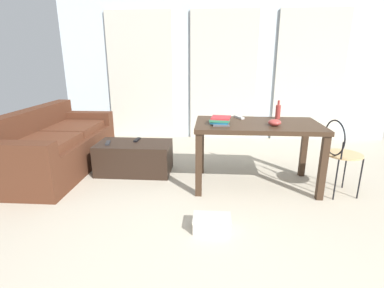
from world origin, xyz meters
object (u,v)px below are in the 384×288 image
(wire_chair, at_px, (339,149))
(couch, at_px, (55,147))
(tv_remote_on_table, at_px, (239,117))
(tv_remote_primary, at_px, (137,140))
(craft_table, at_px, (257,132))
(tv_remote_secondary, at_px, (108,143))
(coffee_table, at_px, (134,158))
(bottle_near, at_px, (278,111))
(shoebox, at_px, (212,223))
(book_stack, at_px, (220,120))
(bowl, at_px, (275,122))

(wire_chair, bearing_deg, couch, 171.84)
(tv_remote_on_table, bearing_deg, tv_remote_primary, 146.68)
(craft_table, height_order, tv_remote_secondary, craft_table)
(coffee_table, bearing_deg, wire_chair, -11.35)
(wire_chair, xyz_separation_m, tv_remote_on_table, (-1.04, 0.45, 0.24))
(bottle_near, relative_size, shoebox, 0.66)
(coffee_table, distance_m, tv_remote_on_table, 1.47)
(craft_table, bearing_deg, coffee_table, 169.18)
(coffee_table, height_order, book_stack, book_stack)
(book_stack, height_order, tv_remote_on_table, book_stack)
(tv_remote_secondary, bearing_deg, couch, 161.26)
(coffee_table, relative_size, bowl, 6.82)
(couch, height_order, bottle_near, bottle_near)
(tv_remote_on_table, xyz_separation_m, shoebox, (-0.31, -1.27, -0.71))
(craft_table, distance_m, book_stack, 0.46)
(coffee_table, relative_size, shoebox, 2.84)
(tv_remote_secondary, bearing_deg, wire_chair, -21.84)
(craft_table, height_order, tv_remote_on_table, tv_remote_on_table)
(tv_remote_on_table, bearing_deg, book_stack, -152.39)
(tv_remote_primary, distance_m, shoebox, 1.78)
(craft_table, bearing_deg, tv_remote_on_table, 125.93)
(couch, height_order, tv_remote_primary, couch)
(tv_remote_on_table, bearing_deg, tv_remote_secondary, 153.97)
(coffee_table, distance_m, bowl, 1.85)
(couch, height_order, tv_remote_on_table, couch)
(bowl, bearing_deg, book_stack, 174.30)
(bowl, relative_size, tv_remote_secondary, 0.79)
(tv_remote_primary, relative_size, tv_remote_secondary, 1.00)
(book_stack, bearing_deg, tv_remote_on_table, 54.56)
(couch, xyz_separation_m, coffee_table, (1.09, -0.02, -0.12))
(wire_chair, bearing_deg, craft_table, 167.68)
(shoebox, bearing_deg, tv_remote_primary, 125.81)
(wire_chair, bearing_deg, coffee_table, 168.65)
(bottle_near, bearing_deg, couch, 178.81)
(book_stack, distance_m, tv_remote_primary, 1.26)
(coffee_table, xyz_separation_m, book_stack, (1.11, -0.37, 0.60))
(tv_remote_on_table, distance_m, shoebox, 1.49)
(craft_table, distance_m, tv_remote_secondary, 1.89)
(wire_chair, height_order, tv_remote_primary, wire_chair)
(bowl, distance_m, shoebox, 1.32)
(wire_chair, distance_m, bowl, 0.75)
(tv_remote_primary, bearing_deg, bowl, -15.23)
(couch, height_order, tv_remote_secondary, couch)
(bottle_near, xyz_separation_m, tv_remote_secondary, (-2.13, -0.02, -0.44))
(craft_table, relative_size, bowl, 10.04)
(wire_chair, relative_size, shoebox, 2.52)
(bowl, bearing_deg, shoebox, -127.16)
(craft_table, relative_size, tv_remote_secondary, 7.97)
(tv_remote_primary, distance_m, tv_remote_secondary, 0.38)
(craft_table, xyz_separation_m, bowl, (0.16, -0.13, 0.14))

